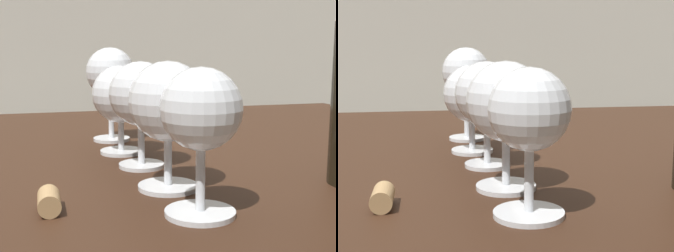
# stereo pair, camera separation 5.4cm
# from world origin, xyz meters

# --- Properties ---
(dining_table) EXTENTS (1.25, 0.87, 0.76)m
(dining_table) POSITION_xyz_m (0.00, 0.00, 0.66)
(dining_table) COLOR #382114
(dining_table) RESTS_ON ground_plane
(wine_glass_pinot) EXTENTS (0.08, 0.08, 0.14)m
(wine_glass_pinot) POSITION_xyz_m (0.03, -0.31, 0.86)
(wine_glass_pinot) COLOR white
(wine_glass_pinot) RESTS_ON dining_table
(wine_glass_white) EXTENTS (0.09, 0.09, 0.14)m
(wine_glass_white) POSITION_xyz_m (0.02, -0.22, 0.86)
(wine_glass_white) COLOR white
(wine_glass_white) RESTS_ON dining_table
(wine_glass_chardonnay) EXTENTS (0.08, 0.08, 0.14)m
(wine_glass_chardonnay) POSITION_xyz_m (0.01, -0.12, 0.86)
(wine_glass_chardonnay) COLOR white
(wine_glass_chardonnay) RESTS_ON dining_table
(wine_glass_port) EXTENTS (0.08, 0.08, 0.13)m
(wine_glass_port) POSITION_xyz_m (-0.00, -0.03, 0.85)
(wine_glass_port) COLOR white
(wine_glass_port) RESTS_ON dining_table
(wine_glass_merlot) EXTENTS (0.08, 0.08, 0.15)m
(wine_glass_merlot) POSITION_xyz_m (-0.00, 0.07, 0.87)
(wine_glass_merlot) COLOR white
(wine_glass_merlot) RESTS_ON dining_table
(cork) EXTENTS (0.02, 0.04, 0.02)m
(cork) POSITION_xyz_m (-0.11, -0.27, 0.77)
(cork) COLOR tan
(cork) RESTS_ON dining_table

